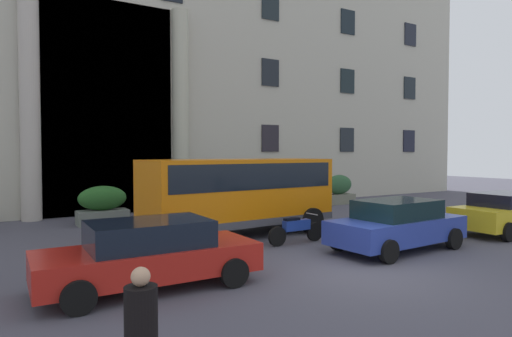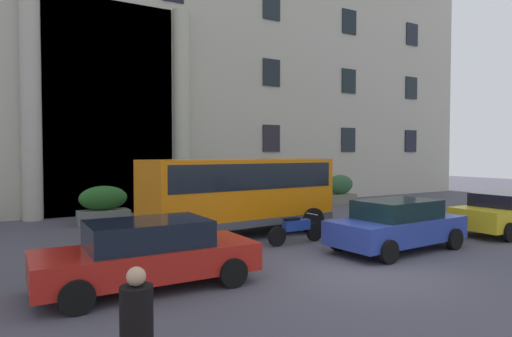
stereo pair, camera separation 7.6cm
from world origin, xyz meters
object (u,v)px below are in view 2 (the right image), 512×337
hedge_planter_entrance_right (103,206)px  bus_stop_sign (309,182)px  hedge_planter_far_west (340,190)px  parked_coupe_end (397,225)px  hedge_planter_entrance_left (275,197)px  parked_estate_mid (148,253)px  motorcycle_far_end (295,229)px  motorcycle_near_kerb (379,220)px  orange_minibus (240,190)px  parked_compact_extra (507,212)px  hedge_planter_far_east (174,202)px

hedge_planter_entrance_right → bus_stop_sign: bearing=-18.1°
hedge_planter_far_west → parked_coupe_end: size_ratio=0.41×
bus_stop_sign → hedge_planter_entrance_left: bearing=83.9°
parked_estate_mid → parked_coupe_end: bearing=-1.7°
hedge_planter_entrance_right → motorcycle_far_end: 8.18m
motorcycle_far_end → motorcycle_near_kerb: bearing=-2.5°
orange_minibus → bus_stop_sign: 5.04m
parked_compact_extra → orange_minibus: bearing=151.8°
parked_estate_mid → motorcycle_far_end: size_ratio=2.18×
orange_minibus → hedge_planter_entrance_right: (-3.56, 4.80, -0.83)m
motorcycle_near_kerb → parked_compact_extra: bearing=-21.1°
orange_minibus → parked_estate_mid: size_ratio=1.49×
bus_stop_sign → hedge_planter_far_east: bearing=149.3°
hedge_planter_far_east → motorcycle_far_end: (1.37, -7.25, -0.22)m
hedge_planter_entrance_right → hedge_planter_entrance_left: size_ratio=0.97×
parked_compact_extra → hedge_planter_far_west: bearing=85.3°
bus_stop_sign → parked_estate_mid: bus_stop_sign is taller
bus_stop_sign → parked_coupe_end: (-1.67, -6.43, -0.82)m
hedge_planter_entrance_right → parked_estate_mid: size_ratio=0.43×
hedge_planter_entrance_left → parked_compact_extra: bearing=-70.8°
parked_compact_extra → hedge_planter_entrance_right: bearing=141.9°
bus_stop_sign → parked_estate_mid: (-8.91, -6.25, -0.84)m
hedge_planter_entrance_left → parked_compact_extra: parked_compact_extra is taller
hedge_planter_entrance_right → parked_estate_mid: bearing=-95.0°
bus_stop_sign → hedge_planter_far_east: (-5.08, 3.02, -0.89)m
hedge_planter_far_east → parked_compact_extra: bearing=-47.3°
hedge_planter_far_east → hedge_planter_entrance_left: bearing=2.2°
orange_minibus → hedge_planter_entrance_right: orange_minibus is taller
parked_coupe_end → hedge_planter_entrance_right: bearing=121.7°
hedge_planter_far_east → parked_compact_extra: parked_compact_extra is taller
orange_minibus → parked_compact_extra: 9.42m
motorcycle_near_kerb → bus_stop_sign: bearing=96.8°
hedge_planter_far_west → parked_coupe_end: hedge_planter_far_west is taller
parked_compact_extra → motorcycle_far_end: parked_compact_extra is taller
parked_coupe_end → motorcycle_far_end: bearing=129.3°
hedge_planter_entrance_left → motorcycle_near_kerb: bearing=-93.8°
parked_coupe_end → motorcycle_far_end: parked_coupe_end is taller
parked_estate_mid → hedge_planter_entrance_right: bearing=84.7°
hedge_planter_entrance_left → motorcycle_far_end: size_ratio=0.96×
orange_minibus → hedge_planter_entrance_left: 7.34m
hedge_planter_far_west → parked_coupe_end: 11.30m
bus_stop_sign → parked_estate_mid: bearing=-144.9°
parked_compact_extra → motorcycle_far_end: 7.80m
hedge_planter_far_east → motorcycle_near_kerb: (4.92, -7.29, -0.22)m
parked_estate_mid → parked_coupe_end: (7.24, -0.18, 0.02)m
hedge_planter_entrance_left → hedge_planter_far_east: (-5.43, -0.21, 0.07)m
orange_minibus → bus_stop_sign: (4.56, 2.15, 0.00)m
hedge_planter_entrance_left → parked_coupe_end: 9.87m
hedge_planter_far_east → parked_coupe_end: 10.05m
orange_minibus → parked_coupe_end: size_ratio=1.53×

